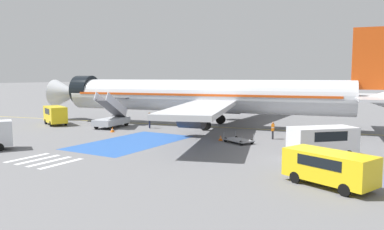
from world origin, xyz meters
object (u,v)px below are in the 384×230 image
at_px(airliner, 206,96).
at_px(ground_crew_1, 273,129).
at_px(service_van_0, 329,165).
at_px(service_van_1, 322,139).
at_px(ground_crew_0, 150,119).
at_px(baggage_cart, 239,140).
at_px(traffic_cone_0, 220,138).
at_px(traffic_cone_1, 112,130).
at_px(boarding_stairs_forward, 112,119).
at_px(service_van_3, 55,114).
at_px(fuel_tanker, 316,101).

bearing_deg(airliner, ground_crew_1, -125.65).
distance_m(airliner, ground_crew_1, 11.01).
distance_m(service_van_0, service_van_1, 7.55).
height_order(airliner, ground_crew_0, airliner).
height_order(baggage_cart, traffic_cone_0, baggage_cart).
relative_size(service_van_0, traffic_cone_1, 9.79).
distance_m(traffic_cone_0, traffic_cone_1, 12.22).
xyz_separation_m(ground_crew_1, traffic_cone_1, (-16.06, -4.28, -0.67)).
relative_size(airliner, boarding_stairs_forward, 7.94).
distance_m(boarding_stairs_forward, service_van_3, 7.71).
xyz_separation_m(ground_crew_1, traffic_cone_0, (-3.89, -3.18, -0.71)).
xyz_separation_m(service_van_3, baggage_cart, (24.22, -0.23, -1.07)).
xyz_separation_m(airliner, traffic_cone_0, (5.74, -7.80, -3.36)).
relative_size(airliner, service_van_0, 8.50).
xyz_separation_m(airliner, ground_crew_0, (-4.82, -4.52, -2.54)).
relative_size(service_van_1, baggage_cart, 1.62).
relative_size(fuel_tanker, ground_crew_1, 5.35).
distance_m(baggage_cart, ground_crew_0, 13.02).
height_order(service_van_1, service_van_3, service_van_3).
height_order(fuel_tanker, traffic_cone_0, fuel_tanker).
distance_m(baggage_cart, ground_crew_1, 4.06).
xyz_separation_m(fuel_tanker, traffic_cone_1, (-13.68, -33.28, -1.59)).
height_order(fuel_tanker, baggage_cart, fuel_tanker).
bearing_deg(fuel_tanker, baggage_cart, 175.23).
xyz_separation_m(airliner, fuel_tanker, (7.25, 24.38, -1.73)).
relative_size(service_van_3, ground_crew_1, 2.83).
bearing_deg(service_van_3, fuel_tanker, -10.27).
relative_size(fuel_tanker, service_van_0, 1.71).
bearing_deg(traffic_cone_0, boarding_stairs_forward, 173.46).
distance_m(fuel_tanker, ground_crew_1, 29.12).
bearing_deg(fuel_tanker, ground_crew_1, 179.18).
bearing_deg(service_van_1, airliner, 11.16).
distance_m(service_van_0, ground_crew_0, 25.63).
height_order(airliner, traffic_cone_1, airliner).
height_order(baggage_cart, ground_crew_1, ground_crew_1).
distance_m(service_van_1, baggage_cart, 8.04).
height_order(ground_crew_0, traffic_cone_1, ground_crew_0).
distance_m(service_van_3, baggage_cart, 24.25).
xyz_separation_m(service_van_0, traffic_cone_1, (-23.52, 8.90, -0.87)).
bearing_deg(traffic_cone_1, service_van_1, -4.15).
xyz_separation_m(service_van_0, ground_crew_0, (-21.91, 13.28, -0.08)).
height_order(airliner, boarding_stairs_forward, airliner).
bearing_deg(ground_crew_0, service_van_1, 19.23).
xyz_separation_m(fuel_tanker, service_van_1, (8.03, -34.86, -0.53)).
height_order(service_van_3, baggage_cart, service_van_3).
xyz_separation_m(service_van_1, traffic_cone_0, (-9.54, 2.68, -1.10)).
bearing_deg(service_van_0, baggage_cart, -114.07).
distance_m(airliner, boarding_stairs_forward, 11.22).
height_order(fuel_tanker, service_van_3, fuel_tanker).
bearing_deg(baggage_cart, traffic_cone_0, -73.88).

